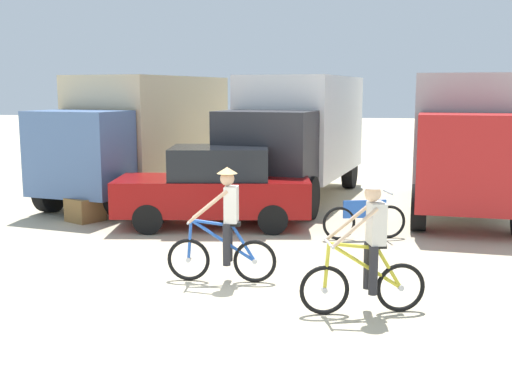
# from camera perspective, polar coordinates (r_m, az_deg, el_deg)

# --- Properties ---
(ground_plane) EXTENTS (120.00, 120.00, 0.00)m
(ground_plane) POSITION_cam_1_polar(r_m,az_deg,el_deg) (9.16, -6.17, -9.92)
(ground_plane) COLOR beige
(box_truck_tan_camper) EXTENTS (3.49, 7.05, 3.35)m
(box_truck_tan_camper) POSITION_cam_1_polar(r_m,az_deg,el_deg) (17.91, -10.19, 5.48)
(box_truck_tan_camper) COLOR #CCB78E
(box_truck_tan_camper) RESTS_ON ground
(box_truck_avon_van) EXTENTS (3.30, 7.02, 3.35)m
(box_truck_avon_van) POSITION_cam_1_polar(r_m,az_deg,el_deg) (17.53, 3.81, 5.53)
(box_truck_avon_van) COLOR white
(box_truck_avon_van) RESTS_ON ground
(box_truck_grey_hauler) EXTENTS (2.88, 6.91, 3.35)m
(box_truck_grey_hauler) POSITION_cam_1_polar(r_m,az_deg,el_deg) (16.55, 18.35, 4.86)
(box_truck_grey_hauler) COLOR #9E9EA3
(box_truck_grey_hauler) RESTS_ON ground
(sedan_parked) EXTENTS (4.44, 2.47, 1.76)m
(sedan_parked) POSITION_cam_1_polar(r_m,az_deg,el_deg) (13.92, -3.71, 0.46)
(sedan_parked) COLOR maroon
(sedan_parked) RESTS_ON ground
(cyclist_orange_shirt) EXTENTS (1.73, 0.52, 1.82)m
(cyclist_orange_shirt) POSITION_cam_1_polar(r_m,az_deg,el_deg) (9.89, -2.80, -3.35)
(cyclist_orange_shirt) COLOR black
(cyclist_orange_shirt) RESTS_ON ground
(cyclist_cowboy_hat) EXTENTS (1.67, 0.67, 1.82)m
(cyclist_cowboy_hat) POSITION_cam_1_polar(r_m,az_deg,el_deg) (8.63, 10.04, -5.35)
(cyclist_cowboy_hat) COLOR black
(cyclist_cowboy_hat) RESTS_ON ground
(bicycle_spare) EXTENTS (1.65, 0.71, 0.97)m
(bicycle_spare) POSITION_cam_1_polar(r_m,az_deg,el_deg) (12.96, 9.73, -2.48)
(bicycle_spare) COLOR black
(bicycle_spare) RESTS_ON ground
(supply_crate) EXTENTS (0.91, 0.92, 0.54)m
(supply_crate) POSITION_cam_1_polar(r_m,az_deg,el_deg) (15.08, -15.10, -1.52)
(supply_crate) COLOR olive
(supply_crate) RESTS_ON ground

